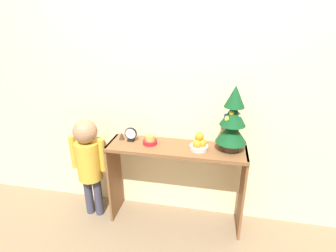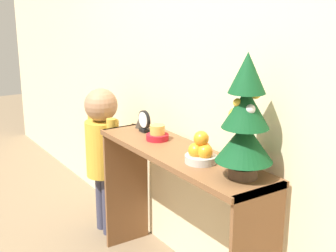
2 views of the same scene
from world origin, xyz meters
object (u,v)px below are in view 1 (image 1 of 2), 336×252
fruit_bowl (199,143)px  singing_bowl (150,140)px  figurine (122,136)px  mini_tree (233,121)px  child_figure (89,158)px  desk_clock (131,135)px

fruit_bowl → singing_bowl: fruit_bowl is taller
singing_bowl → figurine: 0.28m
singing_bowl → figurine: singing_bowl is taller
mini_tree → child_figure: 1.35m
singing_bowl → figurine: bearing=171.2°
desk_clock → figurine: size_ratio=1.88×
figurine → singing_bowl: bearing=-8.8°
singing_bowl → desk_clock: size_ratio=0.97×
singing_bowl → desk_clock: desk_clock is taller
fruit_bowl → figurine: fruit_bowl is taller
mini_tree → fruit_bowl: mini_tree is taller
singing_bowl → child_figure: bearing=-172.8°
fruit_bowl → figurine: (-0.72, 0.07, -0.02)m
fruit_bowl → singing_bowl: 0.44m
desk_clock → figurine: bearing=167.6°
fruit_bowl → child_figure: (-1.01, -0.05, -0.22)m
mini_tree → singing_bowl: (-0.70, -0.02, -0.23)m
figurine → child_figure: child_figure is taller
fruit_bowl → child_figure: 1.04m
mini_tree → figurine: 1.01m
singing_bowl → figurine: (-0.28, 0.04, -0.00)m
figurine → child_figure: (-0.30, -0.12, -0.20)m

